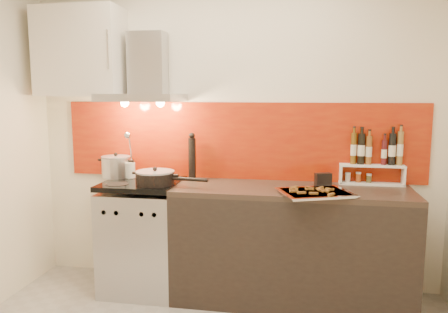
% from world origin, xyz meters
% --- Properties ---
extents(back_wall, '(3.40, 0.02, 2.60)m').
position_xyz_m(back_wall, '(0.00, 1.40, 1.30)').
color(back_wall, silver).
rests_on(back_wall, ground).
extents(backsplash, '(3.00, 0.02, 0.64)m').
position_xyz_m(backsplash, '(0.05, 1.39, 1.22)').
color(backsplash, '#941608').
rests_on(backsplash, back_wall).
extents(range_stove, '(0.60, 0.60, 0.91)m').
position_xyz_m(range_stove, '(-0.70, 1.10, 0.44)').
color(range_stove, '#B7B7BA').
rests_on(range_stove, ground).
extents(counter, '(1.80, 0.60, 0.90)m').
position_xyz_m(counter, '(0.50, 1.10, 0.45)').
color(counter, black).
rests_on(counter, ground).
extents(range_hood, '(0.62, 0.50, 0.61)m').
position_xyz_m(range_hood, '(-0.70, 1.24, 1.74)').
color(range_hood, '#B7B7BA').
rests_on(range_hood, back_wall).
extents(upper_cabinet, '(0.70, 0.35, 0.72)m').
position_xyz_m(upper_cabinet, '(-1.25, 1.22, 1.95)').
color(upper_cabinet, silver).
rests_on(upper_cabinet, back_wall).
extents(stock_pot, '(0.24, 0.24, 0.21)m').
position_xyz_m(stock_pot, '(-0.98, 1.23, 1.00)').
color(stock_pot, '#B7B7BA').
rests_on(stock_pot, range_stove).
extents(saute_pan, '(0.58, 0.30, 0.14)m').
position_xyz_m(saute_pan, '(-0.55, 1.00, 0.96)').
color(saute_pan, black).
rests_on(saute_pan, range_stove).
extents(utensil_jar, '(0.08, 0.13, 0.41)m').
position_xyz_m(utensil_jar, '(-0.84, 1.19, 1.02)').
color(utensil_jar, silver).
rests_on(utensil_jar, range_stove).
extents(pepper_mill, '(0.06, 0.06, 0.39)m').
position_xyz_m(pepper_mill, '(-0.33, 1.29, 1.09)').
color(pepper_mill, black).
rests_on(pepper_mill, counter).
extents(step_shelf, '(0.49, 0.13, 0.42)m').
position_xyz_m(step_shelf, '(1.12, 1.34, 1.09)').
color(step_shelf, white).
rests_on(step_shelf, counter).
extents(caddy_box, '(0.13, 0.10, 0.11)m').
position_xyz_m(caddy_box, '(0.73, 1.15, 0.96)').
color(caddy_box, black).
rests_on(caddy_box, counter).
extents(baking_tray, '(0.59, 0.53, 0.03)m').
position_xyz_m(baking_tray, '(0.67, 0.90, 0.92)').
color(baking_tray, silver).
rests_on(baking_tray, counter).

